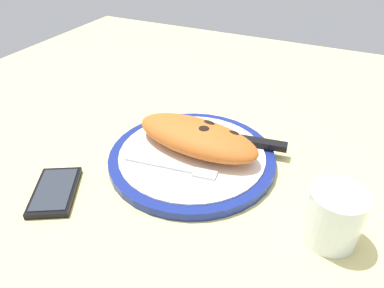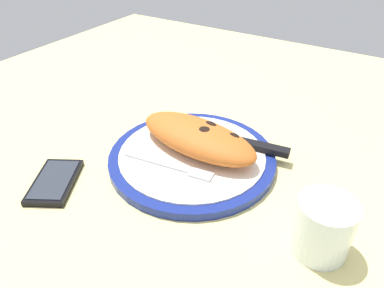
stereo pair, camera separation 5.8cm
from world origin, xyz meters
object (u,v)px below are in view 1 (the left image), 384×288
calzone (196,136)px  smartphone (55,191)px  fork (178,169)px  water_glass (333,219)px  knife (245,141)px  plate (192,157)px

calzone → smartphone: (-16.41, -19.67, -3.80)cm
calzone → smartphone: bearing=-129.8°
calzone → smartphone: 25.89cm
fork → water_glass: 25.65cm
fork → smartphone: size_ratio=1.27×
knife → water_glass: water_glass is taller
smartphone → fork: bearing=36.9°
calzone → fork: (0.11, -7.27, -2.28)cm
fork → calzone: bearing=90.8°
smartphone → calzone: bearing=50.2°
smartphone → water_glass: water_glass is taller
fork → water_glass: size_ratio=2.01×
fork → knife: 14.77cm
smartphone → knife: bearing=45.9°
smartphone → water_glass: (41.98, 9.81, 3.14)cm
smartphone → water_glass: 43.23cm
plate → knife: 10.64cm
plate → water_glass: 26.81cm
plate → fork: (-0.03, -5.38, 1.17)cm
calzone → knife: calzone is taller
calzone → water_glass: water_glass is taller
plate → calzone: (-0.13, 1.89, 3.45)cm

